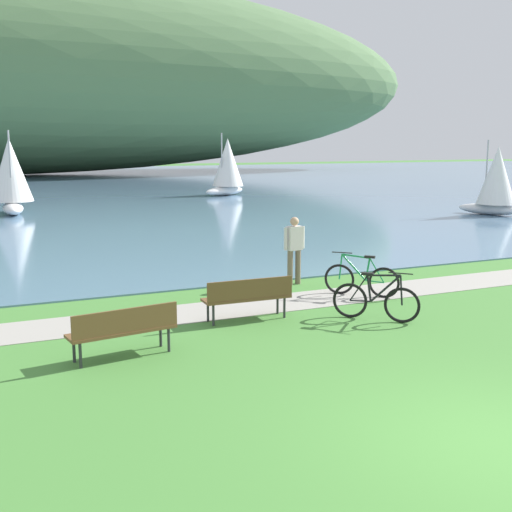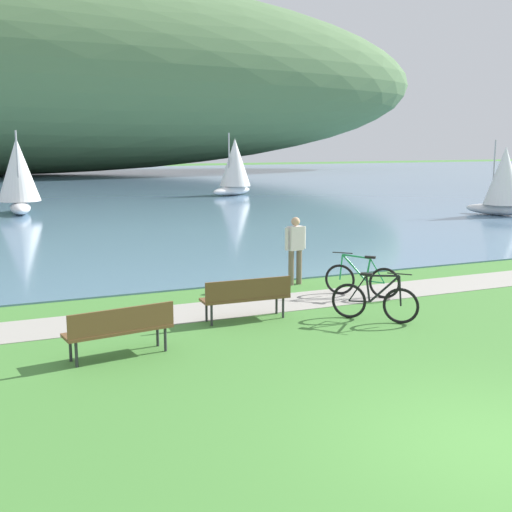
{
  "view_description": "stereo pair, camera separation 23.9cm",
  "coord_description": "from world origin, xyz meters",
  "px_view_note": "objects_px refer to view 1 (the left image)",
  "views": [
    {
      "loc": [
        -5.64,
        -5.28,
        3.53
      ],
      "look_at": [
        0.23,
        7.78,
        1.0
      ],
      "focal_mm": 45.11,
      "sensor_mm": 36.0,
      "label": 1
    },
    {
      "loc": [
        -5.43,
        -5.37,
        3.53
      ],
      "look_at": [
        0.23,
        7.78,
        1.0
      ],
      "focal_mm": 45.11,
      "sensor_mm": 36.0,
      "label": 2
    }
  ],
  "objects_px": {
    "park_bench_near_camera": "(124,328)",
    "bicycle_beside_path": "(376,301)",
    "sailboat_nearest_to_shore": "(11,175)",
    "sailboat_mid_bay": "(496,180)",
    "person_at_shoreline": "(294,246)",
    "bicycle_leaning_near_bench": "(361,279)",
    "sailboat_toward_hillside": "(227,166)",
    "park_bench_further_along": "(248,295)"
  },
  "relations": [
    {
      "from": "bicycle_beside_path",
      "to": "park_bench_further_along",
      "type": "bearing_deg",
      "value": 156.25
    },
    {
      "from": "park_bench_near_camera",
      "to": "bicycle_beside_path",
      "type": "relative_size",
      "value": 1.4
    },
    {
      "from": "park_bench_near_camera",
      "to": "sailboat_toward_hillside",
      "type": "distance_m",
      "value": 33.12
    },
    {
      "from": "park_bench_further_along",
      "to": "park_bench_near_camera",
      "type": "bearing_deg",
      "value": -155.7
    },
    {
      "from": "sailboat_mid_bay",
      "to": "sailboat_toward_hillside",
      "type": "xyz_separation_m",
      "value": [
        -7.42,
        16.54,
        0.23
      ]
    },
    {
      "from": "sailboat_mid_bay",
      "to": "park_bench_near_camera",
      "type": "bearing_deg",
      "value": -147.5
    },
    {
      "from": "sailboat_mid_bay",
      "to": "sailboat_toward_hillside",
      "type": "height_order",
      "value": "sailboat_toward_hillside"
    },
    {
      "from": "sailboat_nearest_to_shore",
      "to": "bicycle_leaning_near_bench",
      "type": "bearing_deg",
      "value": -74.12
    },
    {
      "from": "park_bench_further_along",
      "to": "bicycle_beside_path",
      "type": "distance_m",
      "value": 2.57
    },
    {
      "from": "bicycle_leaning_near_bench",
      "to": "sailboat_toward_hillside",
      "type": "bearing_deg",
      "value": 74.43
    },
    {
      "from": "park_bench_near_camera",
      "to": "sailboat_mid_bay",
      "type": "xyz_separation_m",
      "value": [
        21.24,
        13.53,
        1.22
      ]
    },
    {
      "from": "park_bench_further_along",
      "to": "sailboat_mid_bay",
      "type": "distance_m",
      "value": 22.2
    },
    {
      "from": "person_at_shoreline",
      "to": "sailboat_nearest_to_shore",
      "type": "height_order",
      "value": "sailboat_nearest_to_shore"
    },
    {
      "from": "sailboat_mid_bay",
      "to": "sailboat_nearest_to_shore",
      "type": "bearing_deg",
      "value": 154.28
    },
    {
      "from": "park_bench_near_camera",
      "to": "bicycle_leaning_near_bench",
      "type": "xyz_separation_m",
      "value": [
        6.03,
        2.1,
        -0.12
      ]
    },
    {
      "from": "person_at_shoreline",
      "to": "bicycle_leaning_near_bench",
      "type": "bearing_deg",
      "value": -64.43
    },
    {
      "from": "bicycle_beside_path",
      "to": "sailboat_toward_hillside",
      "type": "height_order",
      "value": "sailboat_toward_hillside"
    },
    {
      "from": "park_bench_near_camera",
      "to": "sailboat_nearest_to_shore",
      "type": "height_order",
      "value": "sailboat_nearest_to_shore"
    },
    {
      "from": "sailboat_nearest_to_shore",
      "to": "bicycle_beside_path",
      "type": "bearing_deg",
      "value": -77.37
    },
    {
      "from": "sailboat_mid_bay",
      "to": "sailboat_toward_hillside",
      "type": "relative_size",
      "value": 0.88
    },
    {
      "from": "bicycle_beside_path",
      "to": "sailboat_toward_hillside",
      "type": "xyz_separation_m",
      "value": [
        8.68,
        29.84,
        1.58
      ]
    },
    {
      "from": "person_at_shoreline",
      "to": "sailboat_nearest_to_shore",
      "type": "distance_m",
      "value": 20.7
    },
    {
      "from": "bicycle_beside_path",
      "to": "sailboat_nearest_to_shore",
      "type": "relative_size",
      "value": 0.32
    },
    {
      "from": "park_bench_near_camera",
      "to": "bicycle_leaning_near_bench",
      "type": "relative_size",
      "value": 1.41
    },
    {
      "from": "park_bench_near_camera",
      "to": "sailboat_nearest_to_shore",
      "type": "distance_m",
      "value": 23.88
    },
    {
      "from": "bicycle_leaning_near_bench",
      "to": "sailboat_toward_hillside",
      "type": "distance_m",
      "value": 29.07
    },
    {
      "from": "park_bench_further_along",
      "to": "sailboat_nearest_to_shore",
      "type": "bearing_deg",
      "value": 97.43
    },
    {
      "from": "bicycle_beside_path",
      "to": "person_at_shoreline",
      "type": "relative_size",
      "value": 0.77
    },
    {
      "from": "sailboat_nearest_to_shore",
      "to": "sailboat_toward_hillside",
      "type": "height_order",
      "value": "sailboat_toward_hillside"
    },
    {
      "from": "bicycle_leaning_near_bench",
      "to": "park_bench_further_along",
      "type": "bearing_deg",
      "value": -165.43
    },
    {
      "from": "sailboat_nearest_to_shore",
      "to": "sailboat_toward_hillside",
      "type": "relative_size",
      "value": 0.99
    },
    {
      "from": "sailboat_toward_hillside",
      "to": "park_bench_near_camera",
      "type": "bearing_deg",
      "value": -114.69
    },
    {
      "from": "sailboat_nearest_to_shore",
      "to": "sailboat_mid_bay",
      "type": "bearing_deg",
      "value": -25.72
    },
    {
      "from": "bicycle_beside_path",
      "to": "sailboat_nearest_to_shore",
      "type": "distance_m",
      "value": 24.25
    },
    {
      "from": "park_bench_near_camera",
      "to": "park_bench_further_along",
      "type": "xyz_separation_m",
      "value": [
        2.79,
        1.26,
        0.0
      ]
    },
    {
      "from": "bicycle_leaning_near_bench",
      "to": "bicycle_beside_path",
      "type": "relative_size",
      "value": 0.99
    },
    {
      "from": "sailboat_mid_bay",
      "to": "park_bench_further_along",
      "type": "bearing_deg",
      "value": -146.38
    },
    {
      "from": "bicycle_leaning_near_bench",
      "to": "bicycle_beside_path",
      "type": "xyz_separation_m",
      "value": [
        -0.89,
        -1.88,
        0.0
      ]
    },
    {
      "from": "bicycle_beside_path",
      "to": "sailboat_mid_bay",
      "type": "relative_size",
      "value": 0.36
    },
    {
      "from": "person_at_shoreline",
      "to": "bicycle_beside_path",
      "type": "bearing_deg",
      "value": -90.74
    },
    {
      "from": "park_bench_near_camera",
      "to": "sailboat_toward_hillside",
      "type": "xyz_separation_m",
      "value": [
        13.82,
        30.07,
        1.46
      ]
    },
    {
      "from": "park_bench_near_camera",
      "to": "person_at_shoreline",
      "type": "distance_m",
      "value": 6.48
    }
  ]
}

